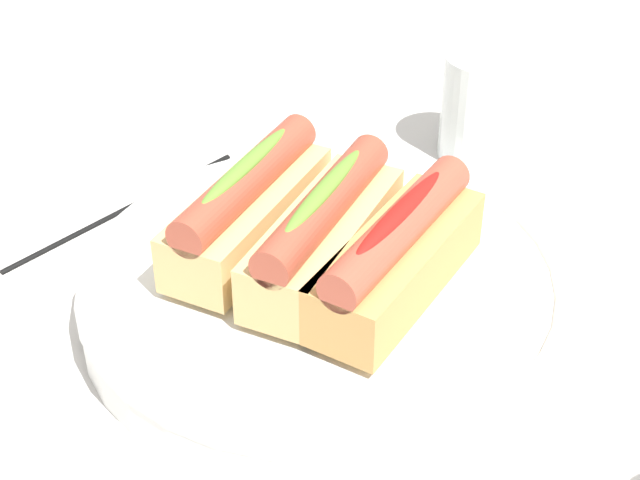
# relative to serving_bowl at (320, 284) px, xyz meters

# --- Properties ---
(ground_plane) EXTENTS (2.40, 2.40, 0.00)m
(ground_plane) POSITION_rel_serving_bowl_xyz_m (-0.03, 0.00, -0.02)
(ground_plane) COLOR beige
(serving_bowl) EXTENTS (0.32, 0.32, 0.04)m
(serving_bowl) POSITION_rel_serving_bowl_xyz_m (0.00, 0.00, 0.00)
(serving_bowl) COLOR white
(serving_bowl) RESTS_ON ground_plane
(hotdog_front) EXTENTS (0.16, 0.09, 0.06)m
(hotdog_front) POSITION_rel_serving_bowl_xyz_m (0.01, -0.05, 0.04)
(hotdog_front) COLOR #DBB270
(hotdog_front) RESTS_ON serving_bowl
(hotdog_back) EXTENTS (0.16, 0.09, 0.06)m
(hotdog_back) POSITION_rel_serving_bowl_xyz_m (0.00, 0.00, 0.04)
(hotdog_back) COLOR #DBB270
(hotdog_back) RESTS_ON serving_bowl
(hotdog_side) EXTENTS (0.16, 0.08, 0.06)m
(hotdog_side) POSITION_rel_serving_bowl_xyz_m (-0.01, 0.05, 0.04)
(hotdog_side) COLOR tan
(hotdog_side) RESTS_ON serving_bowl
(water_glass) EXTENTS (0.07, 0.07, 0.09)m
(water_glass) POSITION_rel_serving_bowl_xyz_m (-0.24, -0.04, 0.02)
(water_glass) COLOR white
(water_glass) RESTS_ON ground_plane
(chopstick_near) EXTENTS (0.22, 0.01, 0.01)m
(chopstick_near) POSITION_rel_serving_bowl_xyz_m (0.02, -0.19, -0.02)
(chopstick_near) COLOR black
(chopstick_near) RESTS_ON ground_plane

